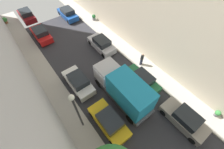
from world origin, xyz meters
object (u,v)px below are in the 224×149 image
Objects in this scene: delivery_truck at (124,89)px; potted_plant_4 at (94,17)px; parked_car_left_2 at (109,122)px; parked_car_right_2 at (142,80)px; parked_car_left_4 at (41,34)px; parked_car_right_3 at (102,44)px; pedestrian at (142,59)px; potted_plant_5 at (218,113)px; lamp_post at (76,108)px; parked_car_right_1 at (184,119)px; potted_plant_2 at (5,20)px; parked_car_left_5 at (27,15)px; parked_car_left_3 at (78,82)px; parked_car_right_4 at (68,14)px.

potted_plant_4 is (5.53, 13.60, -1.17)m from delivery_truck.
parked_car_right_2 is at bearing 15.09° from parked_car_left_2.
parked_car_right_3 is at bearing -51.88° from parked_car_left_4.
pedestrian is (1.99, 2.02, 0.35)m from parked_car_right_2.
lamp_post is (-10.23, 6.81, 2.99)m from potted_plant_5.
parked_car_right_3 is (0.00, 12.66, 0.00)m from parked_car_right_1.
potted_plant_2 is (-8.48, 26.35, -0.04)m from parked_car_right_1.
parked_car_left_4 is 14.66m from delivery_truck.
parked_car_left_3 is at bearing -90.00° from parked_car_left_5.
potted_plant_5 is at bearing -78.32° from parked_car_right_3.
parked_car_right_2 is (0.00, 5.33, 0.00)m from parked_car_right_1.
parked_car_right_4 is 0.82× the size of lamp_post.
parked_car_right_1 is 4.70× the size of potted_plant_4.
delivery_truck reaches higher than parked_car_right_2.
parked_car_left_2 is at bearing 144.31° from parked_car_right_1.
delivery_truck is 3.84× the size of pedestrian.
potted_plant_4 is at bearing 49.20° from parked_car_left_3.
parked_car_right_3 is at bearing -67.38° from parked_car_left_5.
parked_car_right_2 is at bearing -75.09° from parked_car_left_5.
pedestrian is at bearing 12.66° from lamp_post.
parked_car_left_2 is 4.41× the size of potted_plant_2.
parked_car_right_3 is at bearing 90.00° from parked_car_right_1.
parked_car_right_3 is at bearing 32.38° from parked_car_left_3.
parked_car_right_1 is at bearing -90.00° from parked_car_right_3.
delivery_truck reaches higher than parked_car_left_3.
parked_car_right_3 is 2.44× the size of pedestrian.
delivery_truck is 8.65× the size of potted_plant_5.
parked_car_right_3 is 4.70× the size of potted_plant_4.
parked_car_right_4 is at bearing 66.52° from lamp_post.
parked_car_right_3 is 6.74m from potted_plant_4.
delivery_truck reaches higher than pedestrian.
parked_car_left_2 reaches higher than potted_plant_5.
potted_plant_2 reaches higher than potted_plant_5.
parked_car_right_4 is at bearing 80.92° from delivery_truck.
parked_car_left_3 is (0.00, 5.36, 0.00)m from parked_car_left_2.
parked_car_left_4 and parked_car_right_2 have the same top height.
delivery_truck is 1.28× the size of lamp_post.
parked_car_left_5 is at bearing 107.06° from potted_plant_5.
lamp_post is at bearing 146.37° from potted_plant_5.
parked_car_left_4 and parked_car_right_4 have the same top height.
parked_car_left_2 is 1.00× the size of parked_car_left_5.
parked_car_right_2 is at bearing -35.85° from parked_car_left_3.
potted_plant_2 is (-8.48, 4.27, -0.04)m from parked_car_right_4.
parked_car_left_4 is at bearing 90.00° from parked_car_left_3.
pedestrian reaches higher than parked_car_left_4.
parked_car_left_4 is at bearing 128.12° from parked_car_right_3.
potted_plant_2 is at bearing 166.78° from parked_car_left_5.
pedestrian reaches higher than parked_car_left_2.
parked_car_right_4 is 14.86m from pedestrian.
parked_car_right_2 is (5.40, -3.90, 0.00)m from parked_car_left_3.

